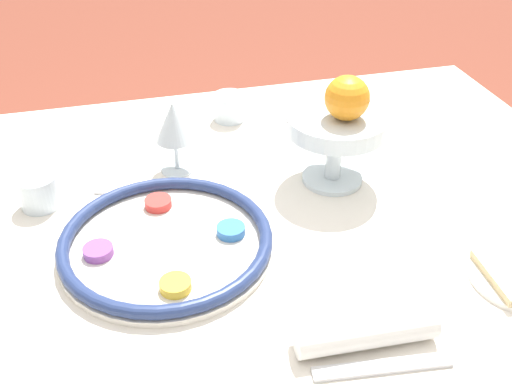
{
  "coord_description": "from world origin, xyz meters",
  "views": [
    {
      "loc": [
        -0.19,
        -0.76,
        1.31
      ],
      "look_at": [
        0.01,
        0.02,
        0.76
      ],
      "focal_mm": 42.0,
      "sensor_mm": 36.0,
      "label": 1
    }
  ],
  "objects": [
    {
      "name": "spoon",
      "position": [
        0.08,
        -0.33,
        0.72
      ],
      "size": [
        0.18,
        0.04,
        0.01
      ],
      "color": "silver",
      "rests_on": "dining_table"
    },
    {
      "name": "fruit_stand",
      "position": [
        0.17,
        0.08,
        0.82
      ],
      "size": [
        0.17,
        0.17,
        0.13
      ],
      "color": "silver",
      "rests_on": "dining_table"
    },
    {
      "name": "napkin_roll",
      "position": [
        0.07,
        -0.29,
        0.74
      ],
      "size": [
        0.18,
        0.05,
        0.05
      ],
      "color": "white",
      "rests_on": "dining_table"
    },
    {
      "name": "fork_left",
      "position": [
        -0.21,
        0.23,
        0.72
      ],
      "size": [
        0.08,
        0.19,
        0.01
      ],
      "color": "silver",
      "rests_on": "dining_table"
    },
    {
      "name": "wine_glass",
      "position": [
        -0.1,
        0.18,
        0.82
      ],
      "size": [
        0.07,
        0.07,
        0.14
      ],
      "color": "silver",
      "rests_on": "dining_table"
    },
    {
      "name": "seder_plate",
      "position": [
        -0.15,
        -0.04,
        0.73
      ],
      "size": [
        0.32,
        0.32,
        0.03
      ],
      "color": "silver",
      "rests_on": "dining_table"
    },
    {
      "name": "fork_right",
      "position": [
        -0.18,
        0.23,
        0.72
      ],
      "size": [
        0.08,
        0.19,
        0.01
      ],
      "color": "silver",
      "rests_on": "dining_table"
    },
    {
      "name": "dining_table",
      "position": [
        0.0,
        0.0,
        0.36
      ],
      "size": [
        1.3,
        1.0,
        0.72
      ],
      "color": "silver",
      "rests_on": "ground_plane"
    },
    {
      "name": "cup_near",
      "position": [
        -0.33,
        0.13,
        0.75
      ],
      "size": [
        0.07,
        0.07,
        0.06
      ],
      "color": "silver",
      "rests_on": "dining_table"
    },
    {
      "name": "orange_fruit",
      "position": [
        0.17,
        0.06,
        0.89
      ],
      "size": [
        0.07,
        0.07,
        0.07
      ],
      "color": "orange",
      "rests_on": "fruit_stand"
    },
    {
      "name": "cup_mid",
      "position": [
        0.04,
        0.36,
        0.75
      ],
      "size": [
        0.07,
        0.07,
        0.06
      ],
      "color": "silver",
      "rests_on": "dining_table"
    }
  ]
}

